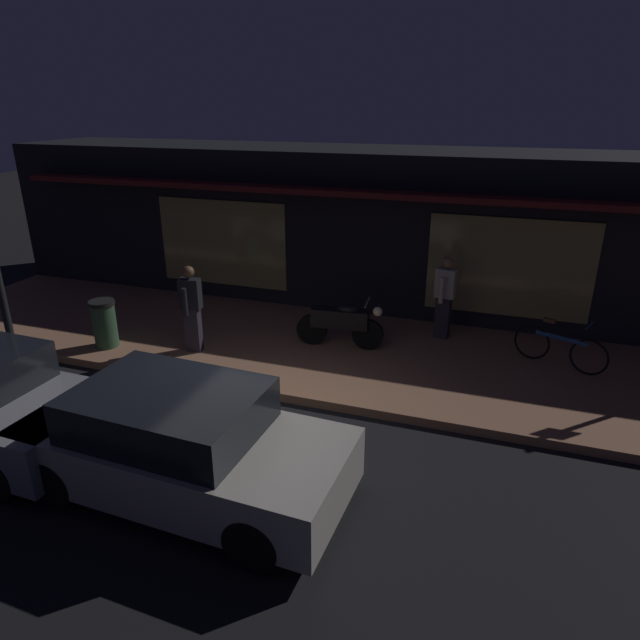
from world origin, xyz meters
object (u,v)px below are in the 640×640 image
(person_photographer, at_px, (191,307))
(trash_bin, at_px, (105,323))
(motorcycle, at_px, (341,322))
(person_bystander, at_px, (445,296))
(bicycle_parked, at_px, (560,348))
(parked_car_far, at_px, (180,443))

(person_photographer, distance_m, trash_bin, 1.81)
(motorcycle, relative_size, person_bystander, 1.02)
(bicycle_parked, xyz_separation_m, person_bystander, (-2.15, 0.67, 0.52))
(person_photographer, bearing_deg, motorcycle, 22.53)
(bicycle_parked, bearing_deg, person_photographer, -167.05)
(bicycle_parked, relative_size, parked_car_far, 0.37)
(person_photographer, bearing_deg, trash_bin, -167.75)
(trash_bin, xyz_separation_m, parked_car_far, (3.64, -3.14, 0.08))
(person_photographer, relative_size, parked_car_far, 0.40)
(motorcycle, distance_m, person_photographer, 2.84)
(person_bystander, bearing_deg, bicycle_parked, -17.40)
(bicycle_parked, bearing_deg, trash_bin, -167.19)
(person_photographer, xyz_separation_m, parked_car_far, (1.92, -3.51, -0.32))
(motorcycle, xyz_separation_m, person_bystander, (1.78, 1.10, 0.38))
(bicycle_parked, height_order, person_photographer, person_photographer)
(motorcycle, height_order, person_bystander, person_bystander)
(person_photographer, distance_m, person_bystander, 4.90)
(person_bystander, height_order, trash_bin, person_bystander)
(motorcycle, distance_m, parked_car_far, 4.64)
(parked_car_far, bearing_deg, person_photographer, 118.63)
(bicycle_parked, height_order, person_bystander, person_bystander)
(bicycle_parked, relative_size, person_bystander, 0.93)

